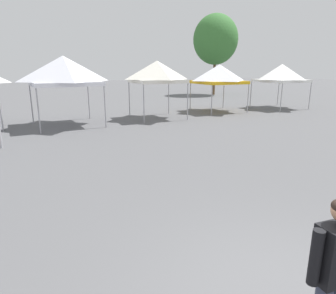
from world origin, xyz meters
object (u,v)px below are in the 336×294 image
(canopy_tent_far_right, at_px, (157,72))
(canopy_tent_behind_right, at_px, (282,73))
(canopy_tent_right_of_center, at_px, (64,71))
(canopy_tent_behind_left, at_px, (219,74))
(tree_behind_tents_center, at_px, (216,40))
(person_foreground, at_px, (335,270))

(canopy_tent_far_right, distance_m, canopy_tent_behind_right, 10.03)
(canopy_tent_right_of_center, distance_m, canopy_tent_behind_left, 10.14)
(canopy_tent_far_right, relative_size, canopy_tent_behind_left, 1.06)
(tree_behind_tents_center, bearing_deg, canopy_tent_behind_left, -122.63)
(canopy_tent_right_of_center, height_order, canopy_tent_behind_right, canopy_tent_right_of_center)
(canopy_tent_right_of_center, xyz_separation_m, canopy_tent_behind_left, (10.09, 0.95, -0.28))
(canopy_tent_behind_right, bearing_deg, canopy_tent_right_of_center, -178.54)
(canopy_tent_right_of_center, bearing_deg, person_foreground, -87.71)
(canopy_tent_behind_left, height_order, canopy_tent_behind_right, canopy_tent_behind_right)
(canopy_tent_far_right, distance_m, person_foreground, 15.57)
(canopy_tent_behind_left, bearing_deg, canopy_tent_far_right, -169.93)
(canopy_tent_behind_right, height_order, tree_behind_tents_center, tree_behind_tents_center)
(canopy_tent_right_of_center, xyz_separation_m, tree_behind_tents_center, (17.38, 12.33, 3.09))
(canopy_tent_behind_right, bearing_deg, tree_behind_tents_center, 79.54)
(canopy_tent_right_of_center, relative_size, canopy_tent_behind_right, 1.10)
(canopy_tent_behind_right, xyz_separation_m, person_foreground, (-14.59, -15.11, -1.52))
(canopy_tent_far_right, height_order, person_foreground, canopy_tent_far_right)
(person_foreground, bearing_deg, canopy_tent_behind_left, 58.76)
(canopy_tent_behind_left, relative_size, tree_behind_tents_center, 0.37)
(canopy_tent_right_of_center, xyz_separation_m, canopy_tent_behind_right, (15.18, 0.39, -0.24))
(canopy_tent_far_right, relative_size, tree_behind_tents_center, 0.39)
(canopy_tent_right_of_center, distance_m, canopy_tent_far_right, 5.15)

